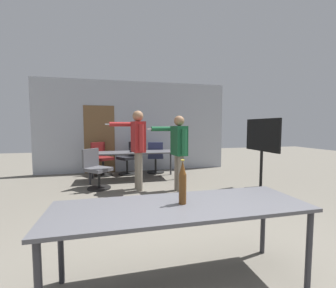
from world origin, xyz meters
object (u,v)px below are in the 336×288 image
Objects in this scene: office_chair_far_right at (129,159)px; office_chair_far_left at (102,160)px; office_chair_near_pushed at (96,170)px; person_far_watching at (178,146)px; office_chair_mid_tucked at (156,158)px; tv_screen at (262,147)px; beer_bottle at (183,183)px; person_left_plaid at (138,142)px; drink_cup at (131,150)px.

office_chair_far_left is at bearing 58.17° from office_chair_far_right.
office_chair_near_pushed is at bearing 116.86° from office_chair_far_right.
person_far_watching reaches higher than office_chair_far_right.
person_far_watching is at bearing -75.77° from office_chair_mid_tucked.
tv_screen is 3.47m from beer_bottle.
office_chair_mid_tucked is at bearing -129.85° from office_chair_far_right.
office_chair_near_pushed is at bearing -107.50° from tv_screen.
office_chair_near_pushed is 1.42m from office_chair_far_left.
person_far_watching is at bearing -120.57° from person_left_plaid.
person_far_watching is 0.93× the size of person_left_plaid.
tv_screen reaches higher than office_chair_far_right.
drink_cup is (-2.66, 1.75, -0.18)m from tv_screen.
tv_screen is 0.96× the size of person_far_watching.
office_chair_mid_tucked is at bearing 82.43° from beer_bottle.
person_left_plaid is at bearing 112.57° from office_chair_near_pushed.
tv_screen is 1.67× the size of office_chair_far_right.
office_chair_mid_tucked reaches higher than drink_cup.
tv_screen is 3.19m from drink_cup.
tv_screen reaches higher than office_chair_far_left.
drink_cup is at bearing -127.96° from office_chair_mid_tucked.
tv_screen is at bearing -115.27° from person_left_plaid.
drink_cup is at bearing -5.39° from person_left_plaid.
office_chair_near_pushed is 2.33× the size of beer_bottle.
office_chair_far_right is 0.79m from office_chair_far_left.
office_chair_near_pushed is at bearing 62.85° from person_far_watching.
beer_bottle is (0.07, -3.13, -0.15)m from person_left_plaid.
person_far_watching is 2.10m from office_chair_mid_tucked.
person_far_watching reaches higher than office_chair_near_pushed.
office_chair_far_right is at bearing -6.66° from person_left_plaid.
tv_screen is at bearing -109.31° from person_far_watching.
person_far_watching reaches higher than tv_screen.
office_chair_near_pushed is 8.37× the size of drink_cup.
person_far_watching is 0.91m from person_left_plaid.
office_chair_far_left is 8.88× the size of drink_cup.
office_chair_near_pushed reaches higher than drink_cup.
beer_bottle is at bearing 158.73° from person_far_watching.
person_left_plaid is 16.35× the size of drink_cup.
office_chair_far_left is (-0.79, -0.02, 0.01)m from office_chair_far_right.
person_far_watching reaches higher than office_chair_far_left.
office_chair_far_right is at bearing 17.66° from person_far_watching.
tv_screen reaches higher than office_chair_near_pushed.
office_chair_mid_tucked is at bearing -31.89° from person_left_plaid.
person_far_watching is at bearing 94.32° from office_chair_far_left.
person_far_watching is 4.25× the size of beer_bottle.
office_chair_far_left reaches higher than office_chair_mid_tucked.
drink_cup is at bearing 147.84° from office_chair_far_right.
office_chair_far_left is 5.01m from beer_bottle.
office_chair_mid_tucked reaches higher than office_chair_far_right.
office_chair_far_left is at bearing 16.99° from person_left_plaid.
office_chair_far_right is (-0.92, 2.12, -0.54)m from person_far_watching.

